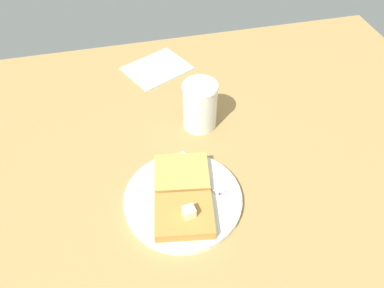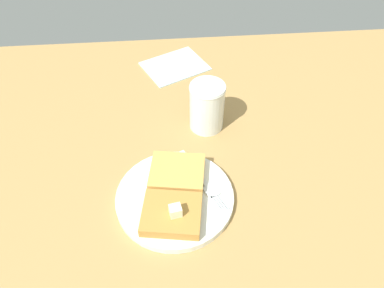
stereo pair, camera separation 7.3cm
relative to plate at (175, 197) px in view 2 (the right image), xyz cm
name	(u,v)px [view 2 (the right image)]	position (x,y,z in cm)	size (l,w,h in cm)	color
table_surface	(232,210)	(-2.44, -10.36, -1.79)	(116.77, 116.77, 1.93)	#A58049
plate	(175,197)	(0.00, 0.00, 0.00)	(21.62, 21.62, 1.43)	silver
toast_slice_left	(172,214)	(-4.52, 0.74, 1.60)	(8.65, 10.11, 1.99)	#B37F38
toast_slice_middle	(177,173)	(4.52, -0.74, 1.60)	(8.65, 10.11, 1.99)	gold
butter_pat_primary	(175,211)	(-5.24, 0.07, 3.60)	(2.01, 1.81, 2.01)	#F0EAC2
fork	(204,182)	(2.37, -5.72, 0.78)	(15.15, 7.96, 0.36)	silver
syrup_jar	(207,109)	(19.45, -8.01, 4.01)	(7.56, 7.56, 10.81)	#341406
napkin	(175,66)	(42.20, -2.31, -0.68)	(12.29, 15.28, 0.30)	silver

